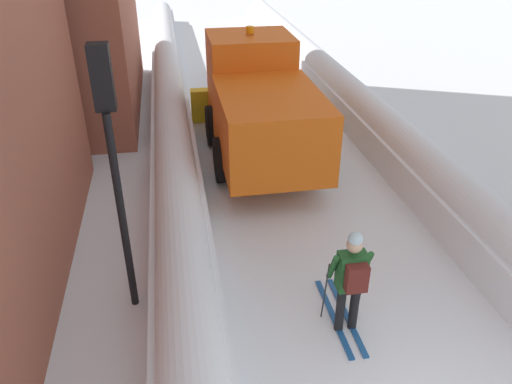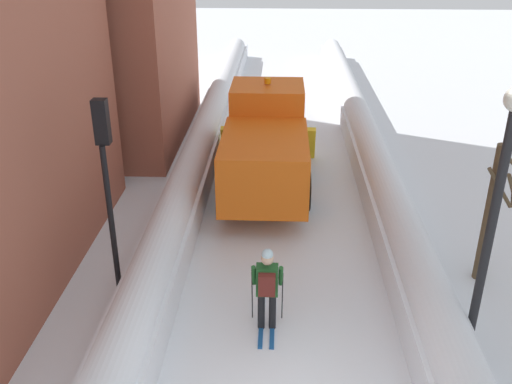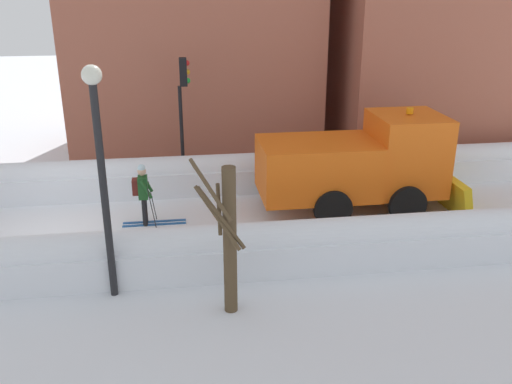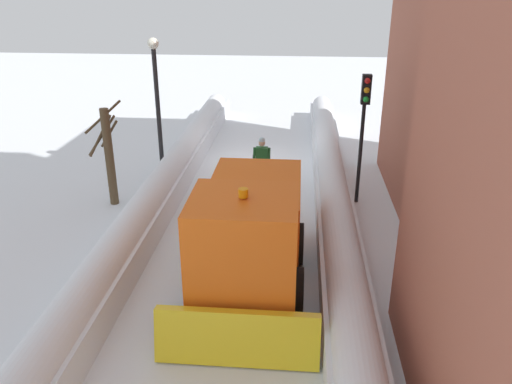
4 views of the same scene
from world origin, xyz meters
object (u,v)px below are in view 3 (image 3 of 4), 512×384
plow_truck (361,163)px  traffic_light_pole (183,97)px  skier (143,192)px  street_lamp (100,157)px  bare_tree_near (228,238)px

plow_truck → traffic_light_pole: (-3.06, -5.11, 1.52)m
skier → traffic_light_pole: (-3.27, 1.28, 1.99)m
skier → street_lamp: 4.41m
street_lamp → bare_tree_near: size_ratio=1.51×
plow_truck → street_lamp: street_lamp is taller
skier → bare_tree_near: bare_tree_near is taller
plow_truck → street_lamp: size_ratio=1.18×
plow_truck → traffic_light_pole: size_ratio=1.41×
street_lamp → bare_tree_near: (1.02, 2.49, -1.51)m
traffic_light_pole → street_lamp: 7.28m
plow_truck → skier: (0.21, -6.39, -0.48)m
bare_tree_near → traffic_light_pole: bearing=-175.1°
skier → street_lamp: (3.77, -0.52, 2.22)m
plow_truck → bare_tree_near: size_ratio=1.79×
bare_tree_near → plow_truck: bearing=138.5°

